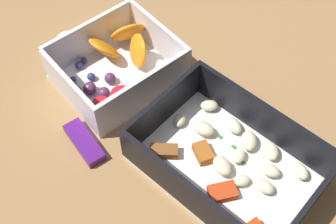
% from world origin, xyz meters
% --- Properties ---
extents(table_surface, '(0.80, 0.80, 0.02)m').
position_xyz_m(table_surface, '(0.00, 0.00, 0.01)').
color(table_surface, '#9E7547').
rests_on(table_surface, ground).
extents(pasta_container, '(0.22, 0.15, 0.06)m').
position_xyz_m(pasta_container, '(-0.12, 0.02, 0.04)').
color(pasta_container, white).
rests_on(pasta_container, table_surface).
extents(fruit_bowl, '(0.15, 0.17, 0.06)m').
position_xyz_m(fruit_bowl, '(0.08, 0.01, 0.04)').
color(fruit_bowl, white).
rests_on(fruit_bowl, table_surface).
extents(candy_bar, '(0.07, 0.04, 0.01)m').
position_xyz_m(candy_bar, '(0.03, 0.12, 0.03)').
color(candy_bar, '#51197A').
rests_on(candy_bar, table_surface).
extents(paper_cup_liner, '(0.03, 0.03, 0.02)m').
position_xyz_m(paper_cup_liner, '(0.18, 0.02, 0.03)').
color(paper_cup_liner, white).
rests_on(paper_cup_liner, table_surface).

